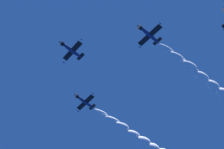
# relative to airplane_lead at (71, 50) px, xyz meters

# --- Properties ---
(airplane_lead) EXTENTS (7.04, 7.39, 2.89)m
(airplane_lead) POSITION_rel_airplane_lead_xyz_m (0.00, 0.00, 0.00)
(airplane_lead) COLOR navy
(airplane_left_wingman) EXTENTS (7.04, 7.42, 2.92)m
(airplane_left_wingman) POSITION_rel_airplane_lead_xyz_m (18.95, -5.88, 1.40)
(airplane_left_wingman) COLOR navy
(airplane_right_wingman) EXTENTS (7.02, 7.46, 2.87)m
(airplane_right_wingman) POSITION_rel_airplane_lead_xyz_m (4.31, 18.98, 2.12)
(airplane_right_wingman) COLOR navy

